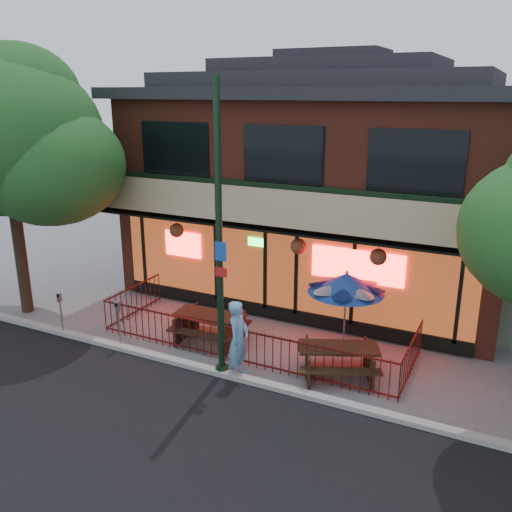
{
  "coord_description": "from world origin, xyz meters",
  "views": [
    {
      "loc": [
        6.08,
        -10.75,
        6.7
      ],
      "look_at": [
        -0.25,
        2.0,
        2.34
      ],
      "focal_mm": 38.0,
      "sensor_mm": 36.0,
      "label": 1
    }
  ],
  "objects": [
    {
      "name": "curb",
      "position": [
        0.0,
        -0.5,
        0.06
      ],
      "size": [
        80.0,
        0.25,
        0.12
      ],
      "primitive_type": "cube",
      "color": "#999993",
      "rests_on": "ground"
    },
    {
      "name": "parking_meter_far",
      "position": [
        -5.2,
        -0.48,
        0.85
      ],
      "size": [
        0.12,
        0.1,
        1.26
      ],
      "color": "gray",
      "rests_on": "ground"
    },
    {
      "name": "ground",
      "position": [
        0.0,
        0.0,
        0.0
      ],
      "size": [
        80.0,
        80.0,
        0.0
      ],
      "primitive_type": "plane",
      "color": "gray",
      "rests_on": "ground"
    },
    {
      "name": "picnic_table_left",
      "position": [
        -1.18,
        1.0,
        0.54
      ],
      "size": [
        2.03,
        1.61,
        0.82
      ],
      "color": "#341D13",
      "rests_on": "ground"
    },
    {
      "name": "pedestrian",
      "position": [
        0.44,
        -0.35,
        0.98
      ],
      "size": [
        0.52,
        0.75,
        1.96
      ],
      "primitive_type": "imported",
      "rotation": [
        0.0,
        0.0,
        1.64
      ],
      "color": "#66A0CC",
      "rests_on": "ground"
    },
    {
      "name": "restaurant_building",
      "position": [
        0.0,
        7.11,
        4.13
      ],
      "size": [
        12.96,
        9.49,
        8.05
      ],
      "color": "maroon",
      "rests_on": "ground"
    },
    {
      "name": "street_light",
      "position": [
        0.0,
        -0.4,
        3.15
      ],
      "size": [
        0.43,
        0.32,
        7.0
      ],
      "color": "black",
      "rests_on": "ground"
    },
    {
      "name": "patio_fence",
      "position": [
        0.0,
        0.5,
        0.63
      ],
      "size": [
        8.44,
        2.62,
        1.0
      ],
      "color": "#4A1310",
      "rests_on": "ground"
    },
    {
      "name": "street_tree_left",
      "position": [
        -7.46,
        0.39,
        5.67
      ],
      "size": [
        5.6,
        5.6,
        8.05
      ],
      "color": "#36281B",
      "rests_on": "ground"
    },
    {
      "name": "picnic_table_right",
      "position": [
        2.63,
        0.7,
        0.53
      ],
      "size": [
        2.33,
        2.1,
        0.81
      ],
      "color": "#341F12",
      "rests_on": "ground"
    },
    {
      "name": "patio_umbrella",
      "position": [
        2.33,
        2.06,
        1.95
      ],
      "size": [
        2.0,
        2.0,
        2.28
      ],
      "color": "gray",
      "rests_on": "ground"
    },
    {
      "name": "parking_meter_near",
      "position": [
        -3.18,
        -0.4,
        0.9
      ],
      "size": [
        0.13,
        0.12,
        1.32
      ],
      "color": "gray",
      "rests_on": "ground"
    }
  ]
}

